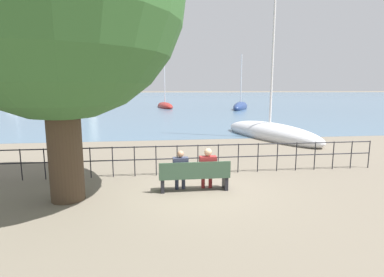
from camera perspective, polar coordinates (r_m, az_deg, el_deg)
ground_plane at (r=9.02m, az=0.42°, el=-9.79°), size 1000.00×1000.00×0.00m
harbor_water at (r=167.45m, az=-7.12°, el=8.23°), size 600.00×300.00×0.01m
park_bench at (r=8.82m, az=0.48°, el=-7.21°), size 2.07×0.45×0.90m
seated_person_left at (r=8.79m, az=-2.21°, el=-5.76°), size 0.45×0.35×1.21m
seated_person_right at (r=8.89m, az=3.01°, el=-5.41°), size 0.50×0.35×1.26m
promenade_railing at (r=10.45m, az=-0.85°, el=-3.16°), size 13.91×0.04×1.05m
sailboat_0 at (r=46.67m, az=9.22°, el=5.98°), size 5.29×8.86×8.65m
sailboat_1 at (r=52.12m, az=-30.56°, el=5.04°), size 2.86×6.07×8.35m
sailboat_2 at (r=49.85m, az=-5.18°, el=6.20°), size 3.18×8.92×7.96m
sailboat_3 at (r=40.40m, az=-22.99°, el=4.84°), size 2.39×8.29×10.60m
sailboat_4 at (r=19.11m, az=14.54°, el=1.11°), size 4.49×8.62×12.17m
harbor_lighthouse at (r=108.58m, az=-19.32°, el=14.04°), size 4.04×4.04×27.66m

